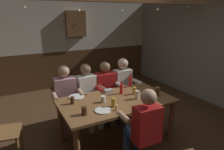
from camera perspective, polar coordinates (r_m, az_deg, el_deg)
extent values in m
plane|color=#4C331E|center=(3.71, 0.04, -16.72)|extent=(7.03, 7.03, 0.00)
cube|color=silver|center=(5.91, -14.16, 13.00)|extent=(5.46, 0.12, 1.36)
cube|color=brown|center=(6.09, -13.38, 1.72)|extent=(5.46, 0.12, 1.04)
cube|color=gray|center=(5.12, 28.85, 5.12)|extent=(0.12, 5.86, 2.39)
cube|color=brown|center=(3.26, 1.17, -7.26)|extent=(1.78, 1.00, 0.04)
cylinder|color=brown|center=(3.57, 16.29, -12.31)|extent=(0.08, 0.08, 0.70)
cylinder|color=brown|center=(3.51, -14.30, -12.64)|extent=(0.08, 0.08, 0.70)
cylinder|color=brown|center=(4.13, 8.17, -7.65)|extent=(0.08, 0.08, 0.70)
cube|color=#B78493|center=(3.74, -13.04, -4.54)|extent=(0.40, 0.26, 0.51)
sphere|color=tan|center=(3.62, -13.43, 1.12)|extent=(0.20, 0.20, 0.20)
cylinder|color=#B78493|center=(3.73, -10.84, -8.34)|extent=(0.16, 0.38, 0.13)
cylinder|color=#B78493|center=(3.70, -14.02, -8.79)|extent=(0.16, 0.38, 0.13)
cylinder|color=#B78493|center=(3.70, -9.94, -13.26)|extent=(0.10, 0.10, 0.42)
cylinder|color=#B78493|center=(3.66, -13.20, -13.77)|extent=(0.10, 0.10, 0.42)
cylinder|color=tan|center=(3.54, -8.78, -5.08)|extent=(0.10, 0.29, 0.08)
cylinder|color=tan|center=(3.47, -15.83, -6.02)|extent=(0.10, 0.29, 0.08)
cube|color=silver|center=(3.86, -7.29, -3.70)|extent=(0.38, 0.26, 0.49)
sphere|color=brown|center=(3.74, -7.49, 1.68)|extent=(0.20, 0.20, 0.20)
cylinder|color=silver|center=(3.86, -4.79, -7.26)|extent=(0.17, 0.44, 0.13)
cylinder|color=silver|center=(3.77, -7.41, -7.90)|extent=(0.17, 0.44, 0.13)
cylinder|color=silver|center=(3.81, -3.08, -12.05)|extent=(0.10, 0.10, 0.42)
cylinder|color=silver|center=(3.73, -5.74, -12.82)|extent=(0.10, 0.10, 0.42)
cylinder|color=brown|center=(3.73, -2.67, -3.86)|extent=(0.11, 0.29, 0.08)
cylinder|color=brown|center=(3.55, -8.45, -5.14)|extent=(0.11, 0.29, 0.08)
cube|color=#AD1919|center=(4.01, -1.93, -2.84)|extent=(0.39, 0.23, 0.48)
sphere|color=brown|center=(3.90, -1.98, 2.33)|extent=(0.20, 0.20, 0.20)
cylinder|color=black|center=(4.00, 0.40, -6.27)|extent=(0.14, 0.42, 0.13)
cylinder|color=black|center=(3.92, -2.40, -6.80)|extent=(0.14, 0.42, 0.13)
cylinder|color=black|center=(3.95, 1.76, -10.90)|extent=(0.10, 0.10, 0.42)
cylinder|color=black|center=(3.87, -1.08, -11.56)|extent=(0.10, 0.10, 0.42)
cylinder|color=#AD1919|center=(3.88, 2.61, -3.11)|extent=(0.09, 0.28, 0.08)
cylinder|color=#AD1919|center=(3.70, -3.48, -4.15)|extent=(0.09, 0.28, 0.08)
cube|color=silver|center=(4.19, 2.99, -1.86)|extent=(0.36, 0.21, 0.50)
sphere|color=beige|center=(4.08, 3.07, 3.29)|extent=(0.21, 0.21, 0.21)
cylinder|color=#33724C|center=(4.21, 5.11, -5.16)|extent=(0.14, 0.39, 0.13)
cylinder|color=#33724C|center=(4.11, 2.86, -5.68)|extent=(0.14, 0.39, 0.13)
cylinder|color=#33724C|center=(4.18, 6.53, -9.42)|extent=(0.10, 0.10, 0.42)
cylinder|color=#33724C|center=(4.07, 4.27, -10.06)|extent=(0.10, 0.10, 0.42)
cylinder|color=silver|center=(4.11, 7.26, -1.98)|extent=(0.09, 0.28, 0.08)
cylinder|color=silver|center=(3.88, 2.34, -2.97)|extent=(0.09, 0.28, 0.08)
cube|color=#AD1919|center=(2.67, 9.83, -13.55)|extent=(0.35, 0.22, 0.49)
sphere|color=tan|center=(2.51, 10.25, -6.12)|extent=(0.20, 0.20, 0.20)
cylinder|color=#2D4C84|center=(2.85, 6.19, -16.59)|extent=(0.15, 0.41, 0.13)
cylinder|color=#2D4C84|center=(2.94, 9.47, -15.62)|extent=(0.15, 0.41, 0.13)
cylinder|color=#2D4C84|center=(3.14, 4.05, -18.92)|extent=(0.10, 0.10, 0.42)
cylinder|color=#2D4C84|center=(3.22, 7.13, -18.01)|extent=(0.10, 0.10, 0.42)
cylinder|color=tan|center=(2.74, 3.38, -11.86)|extent=(0.10, 0.28, 0.08)
cylinder|color=#AD1919|center=(2.94, 10.43, -10.11)|extent=(0.10, 0.28, 0.08)
cube|color=brown|center=(3.32, -28.19, -14.05)|extent=(0.52, 0.52, 0.02)
cylinder|color=brown|center=(3.56, -24.02, -15.62)|extent=(0.04, 0.04, 0.44)
cylinder|color=#F9E08C|center=(2.89, 1.24, -9.14)|extent=(0.04, 0.04, 0.08)
cube|color=#B2B7BC|center=(3.54, -1.02, -4.46)|extent=(0.14, 0.10, 0.05)
cylinder|color=white|center=(2.89, -2.56, -9.92)|extent=(0.23, 0.23, 0.01)
cylinder|color=white|center=(3.39, -9.95, -6.01)|extent=(0.25, 0.25, 0.01)
cylinder|color=red|center=(3.46, 2.62, -3.99)|extent=(0.06, 0.06, 0.16)
cylinder|color=red|center=(3.42, 2.64, -2.29)|extent=(0.03, 0.03, 0.05)
cylinder|color=red|center=(3.83, 5.11, -1.92)|extent=(0.06, 0.06, 0.17)
cylinder|color=red|center=(3.79, 5.16, -0.21)|extent=(0.02, 0.02, 0.06)
cylinder|color=#4C2D19|center=(3.14, -11.09, -6.99)|extent=(0.06, 0.06, 0.11)
cylinder|color=gold|center=(2.99, 0.41, -7.71)|extent=(0.07, 0.07, 0.13)
cylinder|color=white|center=(3.14, -2.50, -6.80)|extent=(0.08, 0.08, 0.10)
cylinder|color=#4C2D19|center=(3.46, 12.58, -4.53)|extent=(0.07, 0.07, 0.15)
cylinder|color=#4C2D19|center=(2.79, -7.79, -9.91)|extent=(0.08, 0.08, 0.11)
cylinder|color=white|center=(3.27, 7.05, -5.55)|extent=(0.07, 0.07, 0.14)
cylinder|color=gold|center=(3.47, 6.30, -4.36)|extent=(0.06, 0.06, 0.12)
cube|color=brown|center=(5.89, -10.11, 14.03)|extent=(0.56, 0.12, 0.70)
sphere|color=black|center=(5.82, -9.87, 14.01)|extent=(0.03, 0.03, 0.03)
sphere|color=#F9EAB2|center=(3.10, -23.38, 17.04)|extent=(0.04, 0.04, 0.04)
sphere|color=#F9EAB2|center=(3.27, -9.27, 17.46)|extent=(0.04, 0.04, 0.04)
sphere|color=#F9EAB2|center=(3.59, 2.88, 17.55)|extent=(0.04, 0.04, 0.04)
sphere|color=#F9EAB2|center=(4.04, 12.68, 17.54)|extent=(0.04, 0.04, 0.04)
sphere|color=#F9EAB2|center=(4.57, 20.40, 17.60)|extent=(0.04, 0.04, 0.04)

